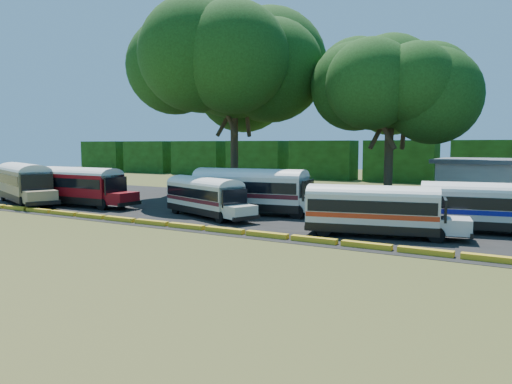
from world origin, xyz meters
The scene contains 12 objects.
ground centered at (0.00, 0.00, 0.00)m, with size 160.00×160.00×0.00m, color #3D4818.
asphalt_strip centered at (1.00, 12.00, 0.01)m, with size 64.00×24.00×0.02m, color black.
curb centered at (0.00, 1.00, 0.15)m, with size 53.70×0.45×0.30m.
treeline_backdrop centered at (0.00, 48.00, 3.00)m, with size 130.00×4.00×6.00m.
bus_beige centered at (-23.02, 4.27, 2.12)m, with size 11.44×6.72×3.69m.
bus_red centered at (-16.86, 5.50, 1.97)m, with size 10.48×2.70×3.44m.
bus_cream_west centered at (-3.55, 5.85, 1.69)m, with size 9.28×5.34×2.99m.
bus_cream_east centered at (-1.25, 8.94, 2.02)m, with size 11.11×4.09×3.57m.
bus_white_red centered at (9.88, 4.45, 1.72)m, with size 9.54×4.26×3.05m.
bus_white_blue centered at (15.64, 9.06, 1.77)m, with size 9.78×3.94×3.13m.
tree_west centered at (-10.19, 20.00, 13.86)m, with size 15.79×15.79×19.68m.
tree_center centered at (5.60, 22.02, 11.12)m, with size 11.77×11.77×15.47m.
Camera 1 is at (18.68, -24.14, 5.45)m, focal length 35.00 mm.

